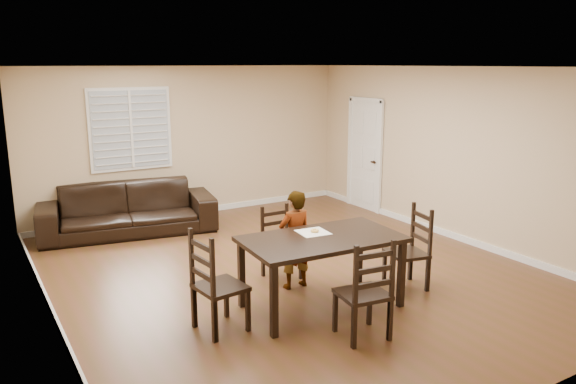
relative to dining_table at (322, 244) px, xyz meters
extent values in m
plane|color=#55311D|center=(0.28, 1.10, -0.75)|extent=(7.00, 7.00, 0.00)
cube|color=tan|center=(0.28, 4.60, 0.60)|extent=(6.00, 0.04, 2.70)
cube|color=tan|center=(0.28, -2.40, 0.60)|extent=(6.00, 0.04, 2.70)
cube|color=tan|center=(-2.72, 1.10, 0.60)|extent=(0.04, 7.00, 2.70)
cube|color=tan|center=(3.28, 1.10, 0.60)|extent=(0.04, 7.00, 2.70)
cube|color=white|center=(0.28, 1.10, 1.95)|extent=(6.00, 7.00, 0.04)
cube|color=white|center=(-0.82, 4.55, 0.90)|extent=(1.40, 0.08, 1.40)
cube|color=white|center=(3.25, 3.30, 0.28)|extent=(0.06, 0.94, 2.05)
cylinder|color=#332114|center=(3.22, 3.00, 0.20)|extent=(0.06, 0.06, 0.02)
cube|color=white|center=(0.28, 4.59, -0.70)|extent=(6.00, 0.03, 0.10)
cube|color=white|center=(-2.71, 1.10, -0.70)|extent=(0.03, 7.00, 0.10)
cube|color=white|center=(3.26, 1.10, -0.70)|extent=(0.03, 7.00, 0.10)
cube|color=black|center=(0.00, 0.00, 0.06)|extent=(1.84, 1.11, 0.05)
cube|color=black|center=(-0.84, -0.37, -0.36)|extent=(0.07, 0.07, 0.79)
cube|color=black|center=(0.78, -0.47, -0.36)|extent=(0.07, 0.07, 0.79)
cube|color=black|center=(-0.78, 0.47, -0.36)|extent=(0.07, 0.07, 0.79)
cube|color=black|center=(0.84, 0.37, -0.36)|extent=(0.07, 0.07, 0.79)
cube|color=black|center=(0.06, 1.00, -0.34)|extent=(0.43, 0.40, 0.04)
cube|color=black|center=(0.06, 1.18, -0.28)|extent=(0.42, 0.04, 0.94)
cube|color=black|center=(-0.12, 0.83, -0.56)|extent=(0.04, 0.04, 0.39)
cube|color=black|center=(0.25, 0.83, -0.56)|extent=(0.04, 0.04, 0.39)
cube|color=black|center=(-0.12, 1.17, -0.56)|extent=(0.04, 0.04, 0.39)
cube|color=black|center=(0.24, 1.17, -0.56)|extent=(0.04, 0.04, 0.39)
cube|color=black|center=(-0.05, -0.81, -0.29)|extent=(0.53, 0.51, 0.04)
cube|color=black|center=(-0.08, -1.01, -0.22)|extent=(0.48, 0.11, 1.07)
cube|color=black|center=(0.18, -0.65, -0.53)|extent=(0.05, 0.05, 0.44)
cube|color=black|center=(-0.23, -0.59, -0.53)|extent=(0.05, 0.05, 0.44)
cube|color=black|center=(0.13, -1.03, -0.53)|extent=(0.05, 0.05, 0.44)
cube|color=black|center=(-0.28, -0.98, -0.53)|extent=(0.05, 0.05, 0.44)
cube|color=black|center=(-1.22, 0.08, -0.28)|extent=(0.52, 0.54, 0.04)
cube|color=black|center=(-1.43, 0.05, -0.20)|extent=(0.10, 0.50, 1.10)
cube|color=black|center=(-1.00, -0.11, -0.52)|extent=(0.05, 0.05, 0.45)
cube|color=black|center=(-1.05, 0.31, -0.52)|extent=(0.05, 0.05, 0.45)
cube|color=black|center=(-1.39, -0.16, -0.52)|extent=(0.05, 0.05, 0.45)
cube|color=black|center=(-1.45, 0.26, -0.52)|extent=(0.05, 0.05, 0.45)
cube|color=black|center=(1.22, -0.08, -0.30)|extent=(0.52, 0.55, 0.04)
cube|color=black|center=(1.42, -0.12, -0.23)|extent=(0.14, 0.46, 1.04)
cube|color=black|center=(1.08, 0.16, -0.54)|extent=(0.05, 0.05, 0.42)
cube|color=black|center=(1.00, -0.23, -0.54)|extent=(0.05, 0.05, 0.42)
cube|color=black|center=(1.45, 0.08, -0.54)|extent=(0.05, 0.05, 0.42)
cube|color=black|center=(1.36, -0.31, -0.54)|extent=(0.05, 0.05, 0.42)
imported|color=gray|center=(0.04, 0.65, -0.13)|extent=(0.46, 0.31, 1.24)
cube|color=beige|center=(0.01, 0.20, 0.09)|extent=(0.37, 0.37, 0.00)
torus|color=gold|center=(0.03, 0.20, 0.11)|extent=(0.10, 0.10, 0.03)
torus|color=silver|center=(0.03, 0.20, 0.12)|extent=(0.09, 0.09, 0.02)
imported|color=black|center=(-1.10, 4.02, -0.34)|extent=(2.92, 1.55, 0.81)
camera|label=1|loc=(-3.44, -4.97, 2.00)|focal=35.00mm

